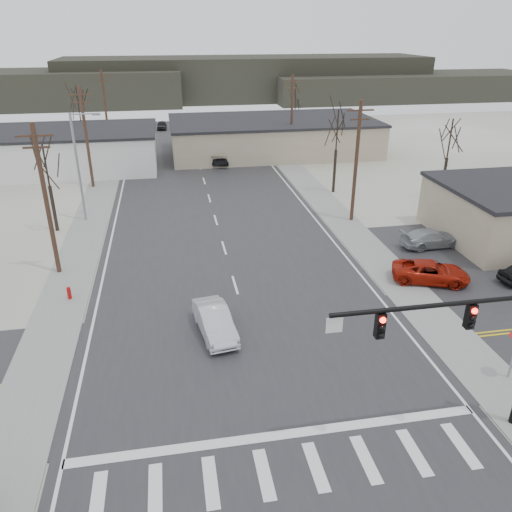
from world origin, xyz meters
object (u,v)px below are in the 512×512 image
Objects in this scene: traffic_signal_mast at (492,334)px; car_parked_silver at (431,238)px; sedan_crossing at (215,321)px; car_parked_red at (431,272)px; car_far_a at (222,157)px; car_far_b at (162,125)px; fire_hydrant at (69,293)px.

traffic_signal_mast is 19.65m from car_parked_silver.
traffic_signal_mast reaches higher than sedan_crossing.
traffic_signal_mast is at bearing 153.08° from car_parked_silver.
car_parked_red is 5.95m from car_parked_silver.
car_parked_red is at bearing 69.35° from traffic_signal_mast.
sedan_crossing is 0.87× the size of car_far_a.
sedan_crossing is 60.12m from car_far_b.
fire_hydrant is 22.86m from car_parked_red.
fire_hydrant is 33.63m from car_far_a.
car_far_b is (5.97, 54.79, 0.21)m from fire_hydrant.
fire_hydrant is at bearing 80.64° from car_far_a.
car_far_b is (-6.98, 23.76, -0.14)m from car_far_a.
sedan_crossing reaches higher than car_parked_red.
traffic_signal_mast is at bearing -77.88° from car_far_b.
traffic_signal_mast is at bearing -38.13° from fire_hydrant.
car_parked_silver is at bearing 18.21° from sedan_crossing.
car_parked_silver is (12.65, -27.51, -0.10)m from car_far_a.
car_far_b is at bearing 36.84° from car_parked_red.
fire_hydrant is at bearing 141.87° from traffic_signal_mast.
fire_hydrant is at bearing -94.07° from car_far_b.
car_parked_red is (4.70, 12.47, -3.96)m from traffic_signal_mast.
car_parked_red is (9.85, -32.76, -0.09)m from car_far_a.
fire_hydrant is 25.84m from car_parked_silver.
sedan_crossing is 36.60m from car_far_a.
sedan_crossing is at bearing 113.08° from car_parked_silver.
car_far_a is 30.28m from car_parked_silver.
traffic_signal_mast is 45.69m from car_far_a.
sedan_crossing is at bearing 124.09° from car_parked_red.
traffic_signal_mast is at bearing -51.38° from sedan_crossing.
fire_hydrant is at bearing 93.85° from car_parked_silver.
fire_hydrant is 0.19× the size of car_parked_silver.
car_parked_silver is at bearing 67.06° from traffic_signal_mast.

